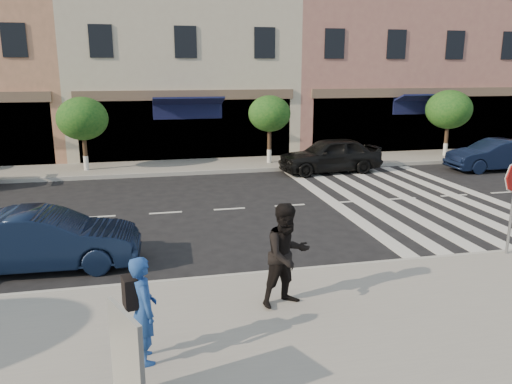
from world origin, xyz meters
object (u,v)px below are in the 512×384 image
(car_near_mid, at_px, (45,240))
(car_far_mid, at_px, (330,155))
(poster_board, at_px, (128,366))
(car_far_right, at_px, (495,155))
(photographer, at_px, (144,310))
(walker, at_px, (287,255))

(car_near_mid, height_order, car_far_mid, car_far_mid)
(poster_board, height_order, car_near_mid, poster_board)
(car_far_right, bearing_deg, photographer, -50.38)
(walker, height_order, car_far_right, walker)
(car_near_mid, distance_m, car_far_mid, 13.21)
(photographer, relative_size, walker, 0.85)
(photographer, height_order, car_near_mid, photographer)
(car_near_mid, bearing_deg, walker, -121.31)
(walker, height_order, car_near_mid, walker)
(poster_board, relative_size, car_far_mid, 0.32)
(photographer, bearing_deg, car_far_mid, -44.15)
(photographer, height_order, car_far_right, photographer)
(walker, relative_size, poster_board, 1.34)
(walker, height_order, car_far_mid, walker)
(walker, bearing_deg, photographer, -171.15)
(car_near_mid, bearing_deg, car_far_mid, -46.20)
(car_far_right, bearing_deg, car_far_mid, -98.46)
(car_far_mid, height_order, car_far_right, car_far_mid)
(walker, height_order, poster_board, walker)
(walker, bearing_deg, poster_board, -155.77)
(walker, bearing_deg, car_far_mid, 47.56)
(photographer, xyz_separation_m, walker, (2.52, 1.29, 0.14))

